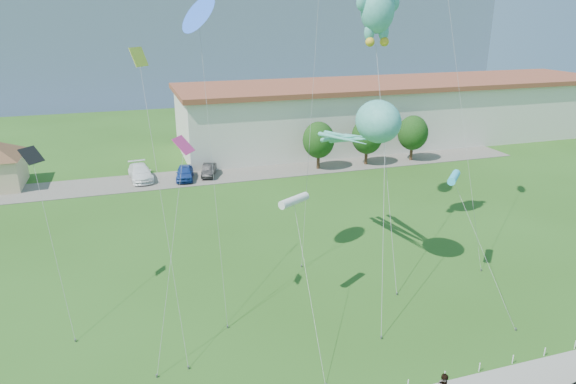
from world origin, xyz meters
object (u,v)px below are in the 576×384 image
(teddy_bear_kite, at_px, (378,5))
(parked_car_blue, at_px, (185,173))
(parked_car_white, at_px, (140,173))
(parked_car_black, at_px, (209,170))
(warehouse, at_px, (401,111))
(octopus_kite, at_px, (369,129))

(teddy_bear_kite, bearing_deg, parked_car_blue, 120.44)
(parked_car_white, relative_size, parked_car_black, 1.42)
(warehouse, relative_size, octopus_kite, 4.61)
(parked_car_blue, relative_size, octopus_kite, 0.32)
(parked_car_blue, relative_size, teddy_bear_kite, 0.22)
(parked_car_white, bearing_deg, parked_car_blue, -21.93)
(parked_car_blue, height_order, octopus_kite, octopus_kite)
(octopus_kite, xyz_separation_m, teddy_bear_kite, (2.39, 4.28, 7.51))
(parked_car_black, xyz_separation_m, octopus_kite, (6.57, -24.58, 9.15))
(parked_car_black, distance_m, octopus_kite, 27.04)
(parked_car_black, height_order, teddy_bear_kite, teddy_bear_kite)
(parked_car_white, bearing_deg, parked_car_black, -11.95)
(parked_car_white, xyz_separation_m, parked_car_black, (7.17, -0.81, -0.16))
(parked_car_blue, distance_m, parked_car_black, 2.72)
(octopus_kite, height_order, teddy_bear_kite, teddy_bear_kite)
(parked_car_white, height_order, teddy_bear_kite, teddy_bear_kite)
(parked_car_blue, xyz_separation_m, teddy_bear_kite, (11.62, -19.78, 16.55))
(parked_car_white, height_order, parked_car_black, parked_car_white)
(parked_car_white, distance_m, octopus_kite, 30.23)
(warehouse, bearing_deg, parked_car_black, -162.61)
(parked_car_blue, height_order, parked_car_black, parked_car_blue)
(parked_car_white, distance_m, teddy_bear_kite, 31.27)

